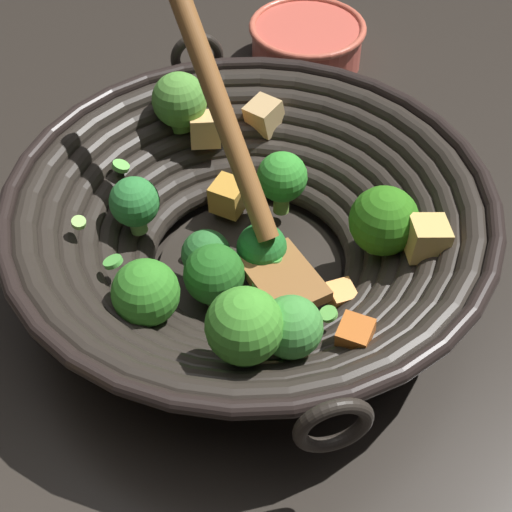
{
  "coord_description": "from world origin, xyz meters",
  "views": [
    {
      "loc": [
        0.06,
        0.45,
        0.51
      ],
      "look_at": [
        -0.0,
        0.01,
        0.03
      ],
      "focal_mm": 53.64,
      "sensor_mm": 36.0,
      "label": 1
    }
  ],
  "objects": [
    {
      "name": "ground_plane",
      "position": [
        0.0,
        0.0,
        0.0
      ],
      "size": [
        4.0,
        4.0,
        0.0
      ],
      "primitive_type": "plane",
      "color": "#28231E"
    },
    {
      "name": "wok",
      "position": [
        0.0,
        0.0,
        0.06
      ],
      "size": [
        0.41,
        0.44,
        0.25
      ],
      "color": "black",
      "rests_on": "ground"
    },
    {
      "name": "prep_bowl",
      "position": [
        -0.11,
        -0.33,
        0.03
      ],
      "size": [
        0.14,
        0.14,
        0.05
      ],
      "color": "#D15647",
      "rests_on": "ground"
    }
  ]
}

